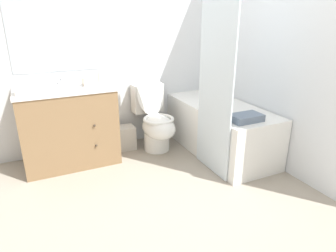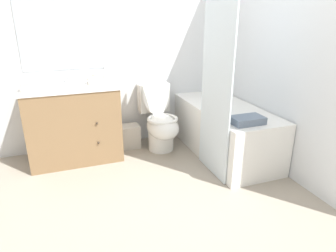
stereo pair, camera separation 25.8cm
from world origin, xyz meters
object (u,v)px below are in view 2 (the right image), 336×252
(hand_towel_folded, at_px, (34,86))
(bath_towel_folded, at_px, (247,120))
(tissue_box, at_px, (95,79))
(vanity_cabinet, at_px, (74,122))
(wastebasket, at_px, (130,136))
(toilet, at_px, (160,121))
(soap_dispenser, at_px, (105,76))
(sink_faucet, at_px, (68,78))
(bathtub, at_px, (224,130))

(hand_towel_folded, height_order, bath_towel_folded, hand_towel_folded)
(tissue_box, xyz_separation_m, bath_towel_folded, (1.28, -0.98, -0.29))
(vanity_cabinet, distance_m, hand_towel_folded, 0.58)
(vanity_cabinet, height_order, wastebasket, vanity_cabinet)
(toilet, relative_size, soap_dispenser, 4.92)
(tissue_box, bearing_deg, sink_faucet, 140.17)
(soap_dispenser, distance_m, hand_towel_folded, 0.72)
(soap_dispenser, bearing_deg, sink_faucet, 149.16)
(bathtub, bearing_deg, hand_towel_folded, 170.76)
(vanity_cabinet, distance_m, toilet, 0.98)
(bath_towel_folded, bearing_deg, bathtub, 80.46)
(vanity_cabinet, relative_size, tissue_box, 6.85)
(toilet, xyz_separation_m, soap_dispenser, (-0.60, 0.04, 0.58))
(sink_faucet, xyz_separation_m, bathtub, (1.64, -0.65, -0.59))
(sink_faucet, height_order, soap_dispenser, soap_dispenser)
(bathtub, bearing_deg, bath_towel_folded, -99.54)
(sink_faucet, bearing_deg, soap_dispenser, -30.84)
(toilet, height_order, bathtub, toilet)
(vanity_cabinet, bearing_deg, bathtub, -15.63)
(bathtub, height_order, bath_towel_folded, bath_towel_folded)
(hand_towel_folded, bearing_deg, soap_dispenser, 8.28)
(tissue_box, bearing_deg, toilet, -3.82)
(tissue_box, height_order, hand_towel_folded, tissue_box)
(toilet, height_order, wastebasket, toilet)
(sink_faucet, bearing_deg, toilet, -15.15)
(wastebasket, relative_size, tissue_box, 1.96)
(vanity_cabinet, distance_m, sink_faucet, 0.49)
(soap_dispenser, xyz_separation_m, hand_towel_folded, (-0.71, -0.10, -0.04))
(hand_towel_folded, bearing_deg, sink_faucet, 44.62)
(sink_faucet, distance_m, toilet, 1.14)
(vanity_cabinet, bearing_deg, hand_towel_folded, -157.47)
(vanity_cabinet, relative_size, soap_dispenser, 5.47)
(toilet, height_order, soap_dispenser, soap_dispenser)
(sink_faucet, height_order, bath_towel_folded, sink_faucet)
(bathtub, height_order, soap_dispenser, soap_dispenser)
(vanity_cabinet, xyz_separation_m, sink_faucet, (-0.00, 0.19, 0.45))
(bathtub, xyz_separation_m, tissue_box, (-1.38, 0.43, 0.61))
(wastebasket, distance_m, hand_towel_folded, 1.24)
(bathtub, distance_m, tissue_box, 1.57)
(bathtub, bearing_deg, sink_faucet, 158.41)
(sink_faucet, height_order, wastebasket, sink_faucet)
(sink_faucet, xyz_separation_m, soap_dispenser, (0.38, -0.22, 0.05))
(tissue_box, distance_m, soap_dispenser, 0.12)
(tissue_box, distance_m, bath_towel_folded, 1.64)
(vanity_cabinet, distance_m, tissue_box, 0.53)
(wastebasket, height_order, hand_towel_folded, hand_towel_folded)
(sink_faucet, bearing_deg, vanity_cabinet, -90.00)
(tissue_box, xyz_separation_m, hand_towel_folded, (-0.59, -0.11, -0.00))
(soap_dispenser, bearing_deg, wastebasket, 23.56)
(sink_faucet, distance_m, hand_towel_folded, 0.47)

